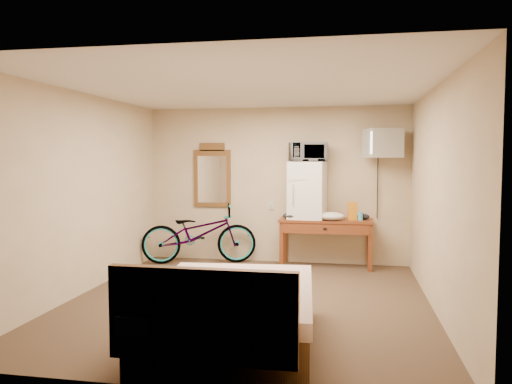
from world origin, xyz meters
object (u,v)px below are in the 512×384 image
at_px(mini_fridge, 307,190).
at_px(bicycle, 199,233).
at_px(blue_cup, 360,216).
at_px(desk, 326,227).
at_px(crt_television, 383,143).
at_px(microwave, 308,152).
at_px(wall_mirror, 212,176).
at_px(bed, 230,313).

distance_m(mini_fridge, bicycle, 1.87).
bearing_deg(mini_fridge, blue_cup, -6.40).
relative_size(desk, blue_cup, 11.22).
bearing_deg(bicycle, crt_television, -104.59).
distance_m(blue_cup, bicycle, 2.56).
bearing_deg(blue_cup, crt_television, 12.46).
xyz_separation_m(microwave, crt_television, (1.12, -0.02, 0.13)).
bearing_deg(wall_mirror, blue_cup, -7.60).
distance_m(blue_cup, crt_television, 1.14).
height_order(desk, wall_mirror, wall_mirror).
distance_m(microwave, blue_cup, 1.27).
bearing_deg(microwave, blue_cup, -24.69).
distance_m(mini_fridge, microwave, 0.59).
relative_size(blue_cup, wall_mirror, 0.12).
xyz_separation_m(desk, crt_television, (0.83, 0.02, 1.27)).
bearing_deg(microwave, mini_fridge, -142.04).
relative_size(microwave, blue_cup, 4.24).
relative_size(wall_mirror, bed, 0.51).
bearing_deg(crt_television, bed, -114.38).
relative_size(desk, crt_television, 2.18).
bearing_deg(mini_fridge, bicycle, -176.89).
height_order(wall_mirror, bed, wall_mirror).
bearing_deg(bicycle, wall_mirror, -38.88).
distance_m(microwave, wall_mirror, 1.65).
bearing_deg(wall_mirror, bicycle, -112.84).
xyz_separation_m(desk, blue_cup, (0.52, -0.05, 0.18)).
xyz_separation_m(desk, microwave, (-0.29, 0.05, 1.15)).
xyz_separation_m(mini_fridge, bicycle, (-1.73, -0.09, -0.71)).
distance_m(blue_cup, bed, 3.59).
height_order(microwave, bicycle, microwave).
relative_size(mini_fridge, microwave, 1.64).
xyz_separation_m(desk, mini_fridge, (-0.29, 0.04, 0.56)).
height_order(crt_television, bicycle, crt_television).
height_order(mini_fridge, blue_cup, mini_fridge).
xyz_separation_m(desk, bicycle, (-2.02, -0.05, -0.16)).
height_order(microwave, bed, microwave).
bearing_deg(blue_cup, bed, -110.27).
distance_m(microwave, crt_television, 1.13).
bearing_deg(bed, desk, 78.11).
distance_m(microwave, bed, 3.76).
bearing_deg(wall_mirror, mini_fridge, -8.21).
xyz_separation_m(microwave, wall_mirror, (-1.59, 0.23, -0.39)).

